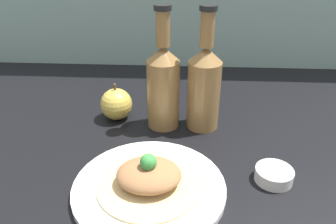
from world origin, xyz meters
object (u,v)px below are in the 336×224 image
(plate, at_px, (149,187))
(dipping_bowl, at_px, (274,175))
(cider_bottle_left, at_px, (162,84))
(cider_bottle_right, at_px, (204,84))
(apple, at_px, (116,104))
(plated_food, at_px, (149,176))

(plate, bearing_deg, dipping_bowl, 10.12)
(plate, distance_m, cider_bottle_left, 0.27)
(cider_bottle_right, height_order, apple, cider_bottle_right)
(cider_bottle_right, distance_m, apple, 0.23)
(cider_bottle_right, height_order, dipping_bowl, cider_bottle_right)
(cider_bottle_left, relative_size, apple, 3.04)
(cider_bottle_left, bearing_deg, cider_bottle_right, 0.00)
(cider_bottle_left, relative_size, cider_bottle_right, 1.00)
(plate, bearing_deg, plated_food, 180.00)
(cider_bottle_left, bearing_deg, plate, -91.57)
(cider_bottle_right, xyz_separation_m, apple, (-0.22, 0.03, -0.07))
(plated_food, height_order, cider_bottle_left, cider_bottle_left)
(plate, height_order, cider_bottle_left, cider_bottle_left)
(plated_food, distance_m, cider_bottle_left, 0.26)
(cider_bottle_left, xyz_separation_m, apple, (-0.12, 0.03, -0.07))
(cider_bottle_left, bearing_deg, dipping_bowl, -40.67)
(cider_bottle_right, bearing_deg, apple, 173.48)
(plate, height_order, apple, apple)
(cider_bottle_left, bearing_deg, plated_food, -91.57)
(cider_bottle_left, distance_m, apple, 0.14)
(plate, height_order, dipping_bowl, dipping_bowl)
(plate, xyz_separation_m, apple, (-0.11, 0.27, 0.03))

